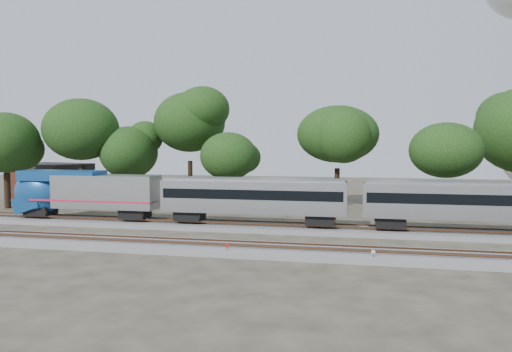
% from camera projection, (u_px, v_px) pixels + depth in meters
% --- Properties ---
extents(ground, '(160.00, 160.00, 0.00)m').
position_uv_depth(ground, '(225.00, 240.00, 43.64)').
color(ground, '#383328').
rests_on(ground, ground).
extents(track_far, '(160.00, 5.00, 0.73)m').
position_uv_depth(track_far, '(241.00, 227.00, 49.49)').
color(track_far, slate).
rests_on(track_far, ground).
extents(track_near, '(160.00, 5.00, 0.73)m').
position_uv_depth(track_near, '(211.00, 248.00, 39.73)').
color(track_near, slate).
rests_on(track_near, ground).
extents(train, '(94.67, 3.27, 4.82)m').
position_uv_depth(train, '(468.00, 201.00, 44.94)').
color(train, '#AFB2B6').
rests_on(train, ground).
extents(switch_stand_red, '(0.28, 0.09, 0.90)m').
position_uv_depth(switch_stand_red, '(227.00, 248.00, 37.80)').
color(switch_stand_red, '#512D19').
rests_on(switch_stand_red, ground).
extents(switch_stand_white, '(0.29, 0.08, 0.92)m').
position_uv_depth(switch_stand_white, '(373.00, 254.00, 35.61)').
color(switch_stand_white, '#512D19').
rests_on(switch_stand_white, ground).
extents(switch_lever, '(0.55, 0.39, 0.30)m').
position_uv_depth(switch_lever, '(304.00, 257.00, 36.65)').
color(switch_lever, '#512D19').
rests_on(switch_lever, ground).
extents(brick_building, '(12.58, 10.29, 5.27)m').
position_uv_depth(brick_building, '(50.00, 181.00, 76.31)').
color(brick_building, brown).
rests_on(brick_building, ground).
extents(tree_0, '(8.63, 8.63, 12.16)m').
position_uv_depth(tree_0, '(6.00, 143.00, 64.07)').
color(tree_0, black).
rests_on(tree_0, ground).
extents(tree_1, '(10.37, 10.37, 14.62)m').
position_uv_depth(tree_1, '(81.00, 130.00, 65.24)').
color(tree_1, black).
rests_on(tree_1, ground).
extents(tree_2, '(7.27, 7.27, 10.26)m').
position_uv_depth(tree_2, '(129.00, 153.00, 66.43)').
color(tree_2, black).
rests_on(tree_2, ground).
extents(tree_3, '(11.38, 11.38, 16.04)m').
position_uv_depth(tree_3, '(190.00, 122.00, 66.49)').
color(tree_3, black).
rests_on(tree_3, ground).
extents(tree_4, '(6.97, 6.97, 9.83)m').
position_uv_depth(tree_4, '(228.00, 156.00, 60.89)').
color(tree_4, black).
rests_on(tree_4, ground).
extents(tree_5, '(9.74, 9.74, 13.73)m').
position_uv_depth(tree_5, '(338.00, 134.00, 64.47)').
color(tree_5, black).
rests_on(tree_5, ground).
extents(tree_6, '(7.80, 7.80, 11.00)m').
position_uv_depth(tree_6, '(446.00, 150.00, 54.79)').
color(tree_6, black).
rests_on(tree_6, ground).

